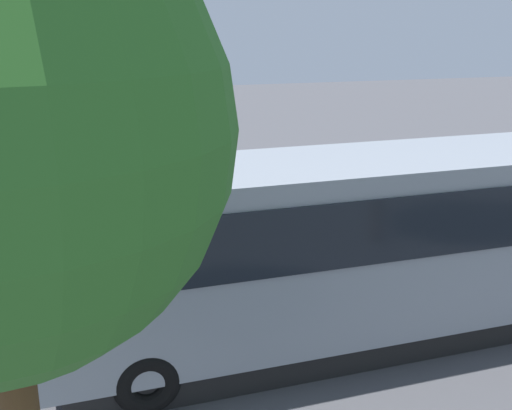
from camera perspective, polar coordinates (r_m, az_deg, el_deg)
ground_plane at (r=15.84m, az=4.50°, el=-3.63°), size 80.00×80.00×0.00m
tour_bus at (r=10.86m, az=8.62°, el=-4.07°), size 10.69×2.68×3.25m
spectator_far_left at (r=14.47m, az=9.14°, el=-1.44°), size 0.58×0.37×1.73m
spectator_left at (r=14.03m, az=5.82°, el=-1.97°), size 0.58×0.37×1.70m
spectator_centre at (r=13.59m, az=0.67°, el=-2.18°), size 0.57×0.32×1.80m
spectator_right at (r=13.28m, az=-3.92°, el=-2.99°), size 0.57×0.38×1.70m
spectator_far_right at (r=13.09m, az=-8.95°, el=-3.26°), size 0.57×0.38×1.76m
parked_motorcycle_silver at (r=13.64m, az=10.21°, el=-5.04°), size 2.04×0.68×0.99m
parked_motorcycle_dark at (r=12.47m, az=-9.78°, el=-7.13°), size 2.03×0.71×0.99m
stunt_motorcycle at (r=17.86m, az=-4.17°, el=0.76°), size 1.94×0.97×1.23m
bay_line_a at (r=18.87m, az=18.93°, el=-1.17°), size 0.20×4.87×0.01m
bay_line_b at (r=17.54m, az=12.48°, el=-1.96°), size 0.17×3.70×0.01m
bay_line_c at (r=16.48m, az=5.08°, el=-2.83°), size 0.20×4.88×0.01m
bay_line_d at (r=15.72m, az=-3.19°, el=-3.74°), size 0.20×4.78×0.01m
bay_line_e at (r=15.33m, az=-12.10°, el=-4.64°), size 0.19×4.21×0.01m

